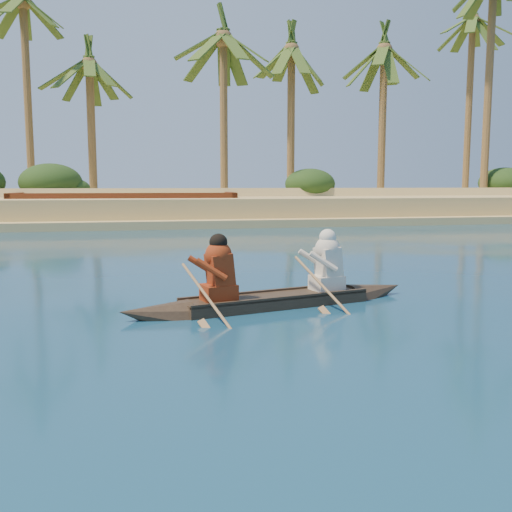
{
  "coord_description": "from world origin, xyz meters",
  "views": [
    {
      "loc": [
        -0.87,
        -3.2,
        2.02
      ],
      "look_at": [
        1.34,
        7.19,
        0.66
      ],
      "focal_mm": 40.0,
      "sensor_mm": 36.0,
      "label": 1
    }
  ],
  "objects": [
    {
      "name": "ground",
      "position": [
        0.0,
        0.0,
        0.0
      ],
      "size": [
        160.0,
        160.0,
        0.0
      ],
      "primitive_type": "plane",
      "color": "navy",
      "rests_on": "ground"
    },
    {
      "name": "sandy_embankment",
      "position": [
        0.0,
        46.89,
        0.53
      ],
      "size": [
        150.0,
        51.0,
        1.5
      ],
      "color": "tan",
      "rests_on": "ground"
    },
    {
      "name": "palm_grove",
      "position": [
        0.0,
        35.0,
        8.0
      ],
      "size": [
        110.0,
        14.0,
        16.0
      ],
      "primitive_type": null,
      "color": "#2D4E1B",
      "rests_on": "ground"
    },
    {
      "name": "shrub_cluster",
      "position": [
        0.0,
        31.5,
        1.2
      ],
      "size": [
        100.0,
        6.0,
        2.4
      ],
      "primitive_type": null,
      "color": "#1E3A15",
      "rests_on": "ground"
    },
    {
      "name": "canoe",
      "position": [
        1.37,
        5.78,
        0.27
      ],
      "size": [
        5.2,
        1.91,
        1.43
      ],
      "rotation": [
        0.0,
        0.0,
        0.24
      ],
      "color": "#382B1E",
      "rests_on": "ground"
    },
    {
      "name": "barge_mid",
      "position": [
        -1.24,
        27.0,
        0.64
      ],
      "size": [
        11.18,
        4.16,
        1.84
      ],
      "rotation": [
        0.0,
        0.0,
        -0.04
      ],
      "color": "maroon",
      "rests_on": "ground"
    }
  ]
}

